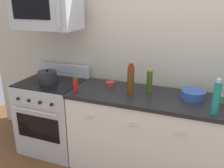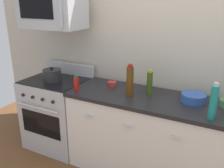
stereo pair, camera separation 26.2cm
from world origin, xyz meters
name	(u,v)px [view 1 (the left image)]	position (x,y,z in m)	size (l,w,h in m)	color
back_wall	(172,49)	(0.00, 0.41, 1.35)	(5.09, 0.10, 2.70)	beige
counter_unit	(160,136)	(0.00, 0.00, 0.46)	(2.00, 0.66, 0.92)	silver
range_oven	(54,115)	(-1.38, 0.00, 0.47)	(0.76, 0.69, 1.07)	#B7BABF
microwave	(47,11)	(-1.38, 0.05, 1.75)	(0.74, 0.44, 0.40)	#B7BABF
bottle_wine_amber	(131,80)	(-0.34, -0.05, 1.08)	(0.07, 0.07, 0.34)	#59330F
bottle_sparkling_teal	(216,98)	(0.49, -0.22, 1.07)	(0.06, 0.06, 0.32)	#197F7A
bottle_olive_oil	(149,82)	(-0.17, 0.07, 1.05)	(0.06, 0.06, 0.27)	#385114
bottle_hot_sauce_red	(76,85)	(-0.91, -0.20, 1.00)	(0.06, 0.06, 0.17)	#B21914
bowl_red_small	(110,84)	(-0.64, 0.13, 0.95)	(0.11, 0.11, 0.05)	#B72D28
bowl_blue_mixing	(193,94)	(0.29, 0.08, 0.97)	(0.24, 0.24, 0.09)	#2D519E
stockpot	(47,77)	(-1.38, -0.05, 0.99)	(0.22, 0.22, 0.18)	#262628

